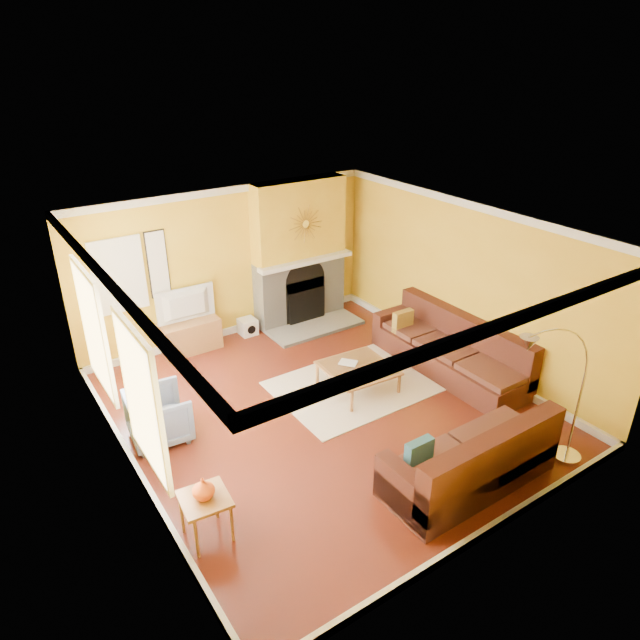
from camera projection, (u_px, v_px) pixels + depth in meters
floor at (324, 409)px, 8.38m from camera, size 5.50×6.00×0.02m
ceiling at (324, 230)px, 7.19m from camera, size 5.50×6.00×0.02m
wall_back at (228, 263)px, 10.03m from camera, size 5.50×0.02×2.70m
wall_front at (498, 441)px, 5.53m from camera, size 5.50×0.02×2.70m
wall_left at (121, 387)px, 6.40m from camera, size 0.02×6.00×2.70m
wall_right at (466, 284)px, 9.17m from camera, size 0.02×6.00×2.70m
baseboard at (324, 405)px, 8.35m from camera, size 5.50×6.00×0.12m
crown_molding at (324, 236)px, 7.22m from camera, size 5.50×6.00×0.12m
window_left_near at (93, 331)px, 7.33m from camera, size 0.06×1.22×1.72m
window_left_far at (140, 400)px, 5.91m from camera, size 0.06×1.22×1.72m
window_back at (118, 276)px, 8.96m from camera, size 0.82×0.06×1.22m
wall_art at (158, 264)px, 9.27m from camera, size 0.34×0.04×1.14m
fireplace at (299, 253)px, 10.56m from camera, size 1.80×0.40×2.70m
mantel at (306, 261)px, 10.42m from camera, size 1.92×0.22×0.08m
hearth at (316, 327)px, 10.72m from camera, size 1.80×0.70×0.06m
sunburst at (306, 224)px, 10.12m from camera, size 0.70×0.04×0.70m
rug at (354, 386)px, 8.93m from camera, size 2.40×1.80×0.02m
sectional_sofa at (417, 383)px, 8.17m from camera, size 3.27×3.89×0.90m
coffee_table at (358, 378)px, 8.77m from camera, size 1.07×1.07×0.40m
media_console at (191, 336)px, 9.87m from camera, size 1.00×0.45×0.55m
tv at (188, 306)px, 9.63m from camera, size 1.02×0.15×0.59m
subwoofer at (248, 327)px, 10.48m from camera, size 0.30×0.30×0.30m
armchair at (159, 416)px, 7.61m from camera, size 0.85×0.83×0.71m
side_table at (207, 517)px, 6.08m from camera, size 0.55×0.55×0.55m
vase at (203, 488)px, 5.90m from camera, size 0.31×0.31×0.25m
book at (346, 366)px, 8.68m from camera, size 0.32×0.33×0.03m
arc_lamp at (552, 403)px, 6.63m from camera, size 1.35×0.36×2.12m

